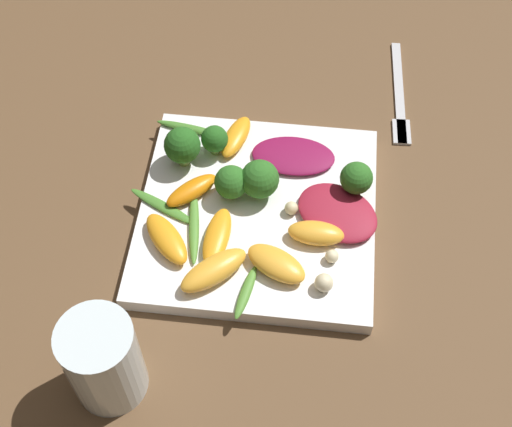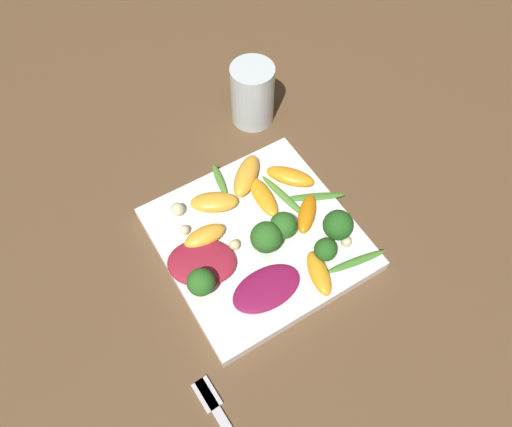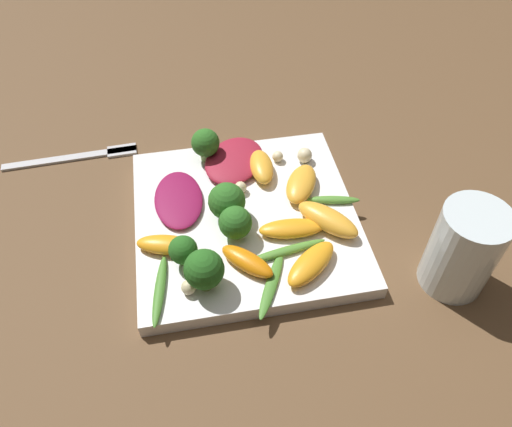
# 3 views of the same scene
# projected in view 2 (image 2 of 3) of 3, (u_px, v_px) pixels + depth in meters

# --- Properties ---
(ground_plane) EXTENTS (2.40, 2.40, 0.00)m
(ground_plane) POSITION_uv_depth(u_px,v_px,m) (258.00, 242.00, 0.69)
(ground_plane) COLOR brown
(plate) EXTENTS (0.25, 0.25, 0.02)m
(plate) POSITION_uv_depth(u_px,v_px,m) (258.00, 238.00, 0.68)
(plate) COLOR white
(plate) RESTS_ON ground_plane
(drinking_glass) EXTENTS (0.07, 0.07, 0.10)m
(drinking_glass) POSITION_uv_depth(u_px,v_px,m) (253.00, 94.00, 0.77)
(drinking_glass) COLOR silver
(drinking_glass) RESTS_ON ground_plane
(radicchio_leaf_0) EXTENTS (0.11, 0.11, 0.01)m
(radicchio_leaf_0) POSITION_uv_depth(u_px,v_px,m) (201.00, 261.00, 0.64)
(radicchio_leaf_0) COLOR maroon
(radicchio_leaf_0) RESTS_ON plate
(radicchio_leaf_1) EXTENTS (0.06, 0.09, 0.01)m
(radicchio_leaf_1) POSITION_uv_depth(u_px,v_px,m) (267.00, 288.00, 0.62)
(radicchio_leaf_1) COLOR maroon
(radicchio_leaf_1) RESTS_ON plate
(orange_segment_0) EXTENTS (0.07, 0.04, 0.02)m
(orange_segment_0) POSITION_uv_depth(u_px,v_px,m) (319.00, 273.00, 0.63)
(orange_segment_0) COLOR orange
(orange_segment_0) RESTS_ON plate
(orange_segment_1) EXTENTS (0.07, 0.07, 0.02)m
(orange_segment_1) POSITION_uv_depth(u_px,v_px,m) (290.00, 176.00, 0.71)
(orange_segment_1) COLOR orange
(orange_segment_1) RESTS_ON plate
(orange_segment_2) EXTENTS (0.03, 0.06, 0.02)m
(orange_segment_2) POSITION_uv_depth(u_px,v_px,m) (205.00, 236.00, 0.66)
(orange_segment_2) COLOR #FCAD33
(orange_segment_2) RESTS_ON plate
(orange_segment_3) EXTENTS (0.06, 0.06, 0.02)m
(orange_segment_3) POSITION_uv_depth(u_px,v_px,m) (307.00, 214.00, 0.68)
(orange_segment_3) COLOR orange
(orange_segment_3) RESTS_ON plate
(orange_segment_4) EXTENTS (0.06, 0.07, 0.02)m
(orange_segment_4) POSITION_uv_depth(u_px,v_px,m) (214.00, 202.00, 0.69)
(orange_segment_4) COLOR #FCAD33
(orange_segment_4) RESTS_ON plate
(orange_segment_5) EXTENTS (0.07, 0.08, 0.02)m
(orange_segment_5) POSITION_uv_depth(u_px,v_px,m) (246.00, 176.00, 0.71)
(orange_segment_5) COLOR #FCAD33
(orange_segment_5) RESTS_ON plate
(orange_segment_6) EXTENTS (0.07, 0.03, 0.02)m
(orange_segment_6) POSITION_uv_depth(u_px,v_px,m) (263.00, 197.00, 0.70)
(orange_segment_6) COLOR orange
(orange_segment_6) RESTS_ON plate
(broccoli_floret_0) EXTENTS (0.04, 0.04, 0.04)m
(broccoli_floret_0) POSITION_uv_depth(u_px,v_px,m) (201.00, 283.00, 0.61)
(broccoli_floret_0) COLOR #7A9E51
(broccoli_floret_0) RESTS_ON plate
(broccoli_floret_1) EXTENTS (0.03, 0.03, 0.04)m
(broccoli_floret_1) POSITION_uv_depth(u_px,v_px,m) (325.00, 250.00, 0.64)
(broccoli_floret_1) COLOR #7A9E51
(broccoli_floret_1) RESTS_ON plate
(broccoli_floret_2) EXTENTS (0.04, 0.04, 0.05)m
(broccoli_floret_2) POSITION_uv_depth(u_px,v_px,m) (338.00, 225.00, 0.65)
(broccoli_floret_2) COLOR #7A9E51
(broccoli_floret_2) RESTS_ON plate
(broccoli_floret_3) EXTENTS (0.04, 0.04, 0.04)m
(broccoli_floret_3) POSITION_uv_depth(u_px,v_px,m) (283.00, 226.00, 0.65)
(broccoli_floret_3) COLOR #84AD5B
(broccoli_floret_3) RESTS_ON plate
(broccoli_floret_4) EXTENTS (0.04, 0.04, 0.05)m
(broccoli_floret_4) POSITION_uv_depth(u_px,v_px,m) (263.00, 239.00, 0.64)
(broccoli_floret_4) COLOR #7A9E51
(broccoli_floret_4) RESTS_ON plate
(arugula_sprig_0) EXTENTS (0.05, 0.08, 0.01)m
(arugula_sprig_0) POSITION_uv_depth(u_px,v_px,m) (315.00, 197.00, 0.70)
(arugula_sprig_0) COLOR #47842D
(arugula_sprig_0) RESTS_ON plate
(arugula_sprig_1) EXTENTS (0.09, 0.03, 0.01)m
(arugula_sprig_1) POSITION_uv_depth(u_px,v_px,m) (284.00, 197.00, 0.70)
(arugula_sprig_1) COLOR #518E33
(arugula_sprig_1) RESTS_ON plate
(arugula_sprig_2) EXTENTS (0.02, 0.09, 0.01)m
(arugula_sprig_2) POSITION_uv_depth(u_px,v_px,m) (356.00, 261.00, 0.65)
(arugula_sprig_2) COLOR #47842D
(arugula_sprig_2) RESTS_ON plate
(arugula_sprig_3) EXTENTS (0.06, 0.02, 0.01)m
(arugula_sprig_3) POSITION_uv_depth(u_px,v_px,m) (218.00, 181.00, 0.71)
(arugula_sprig_3) COLOR #518E33
(arugula_sprig_3) RESTS_ON plate
(macadamia_nut_0) EXTENTS (0.01, 0.01, 0.01)m
(macadamia_nut_0) POSITION_uv_depth(u_px,v_px,m) (184.00, 230.00, 0.67)
(macadamia_nut_0) COLOR beige
(macadamia_nut_0) RESTS_ON plate
(macadamia_nut_1) EXTENTS (0.02, 0.02, 0.02)m
(macadamia_nut_1) POSITION_uv_depth(u_px,v_px,m) (177.00, 209.00, 0.68)
(macadamia_nut_1) COLOR beige
(macadamia_nut_1) RESTS_ON plate
(macadamia_nut_2) EXTENTS (0.01, 0.01, 0.01)m
(macadamia_nut_2) POSITION_uv_depth(u_px,v_px,m) (236.00, 247.00, 0.65)
(macadamia_nut_2) COLOR beige
(macadamia_nut_2) RESTS_ON plate
(macadamia_nut_3) EXTENTS (0.02, 0.02, 0.02)m
(macadamia_nut_3) POSITION_uv_depth(u_px,v_px,m) (346.00, 242.00, 0.66)
(macadamia_nut_3) COLOR beige
(macadamia_nut_3) RESTS_ON plate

